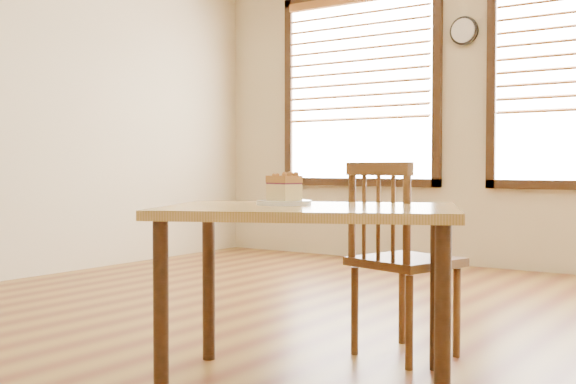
# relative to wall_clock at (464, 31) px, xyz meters

# --- Properties ---
(window_left) EXTENTS (1.76, 0.10, 1.96)m
(window_left) POSITION_rel_wall_clock_xyz_m (-1.10, 0.01, -0.34)
(window_left) COLOR white
(window_left) RESTS_ON room_shell
(wall_clock) EXTENTS (0.26, 0.05, 0.26)m
(wall_clock) POSITION_rel_wall_clock_xyz_m (0.00, 0.00, 0.00)
(wall_clock) COLOR black
(wall_clock) RESTS_ON room_shell
(cafe_table_main) EXTENTS (1.42, 1.23, 0.75)m
(cafe_table_main) POSITION_rel_wall_clock_xyz_m (0.82, -3.84, -1.50)
(cafe_table_main) COLOR tan
(cafe_table_main) RESTS_ON ground
(cafe_chair_main) EXTENTS (0.53, 0.53, 0.94)m
(cafe_chair_main) POSITION_rel_wall_clock_xyz_m (0.93, -3.21, -1.67)
(cafe_chair_main) COLOR brown
(cafe_chair_main) RESTS_ON ground
(plate) EXTENTS (0.24, 0.24, 0.02)m
(plate) POSITION_rel_wall_clock_xyz_m (0.67, -3.80, -1.39)
(plate) COLOR white
(plate) RESTS_ON cafe_table_main
(cake_slice) EXTENTS (0.15, 0.13, 0.12)m
(cake_slice) POSITION_rel_wall_clock_xyz_m (0.67, -3.80, -1.32)
(cake_slice) COLOR #E3CB80
(cake_slice) RESTS_ON plate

